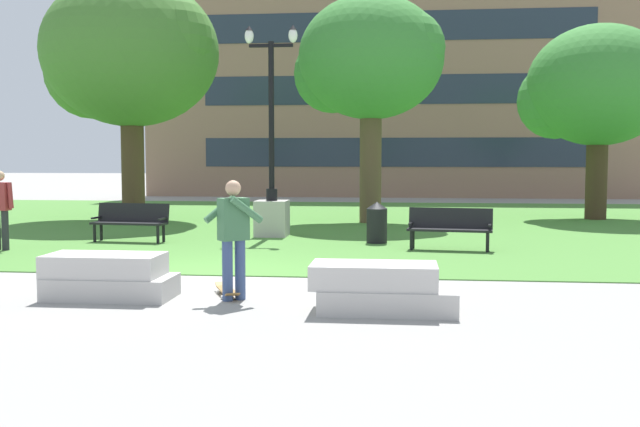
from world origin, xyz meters
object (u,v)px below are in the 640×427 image
park_bench_near_right (450,226)px  person_bystander_near_lawn (0,206)px  concrete_block_center (108,277)px  person_skateboarder (234,232)px  concrete_block_left (381,289)px  lamp_post_right (272,194)px  park_bench_near_left (131,220)px  skateboard (227,290)px  trash_bin (377,222)px

park_bench_near_right → person_bystander_near_lawn: person_bystander_near_lawn is taller
park_bench_near_right → person_bystander_near_lawn: (-9.61, -1.11, 0.44)m
concrete_block_center → person_skateboarder: person_skateboarder is taller
person_skateboarder → person_bystander_near_lawn: bearing=142.2°
concrete_block_left → person_skateboarder: 2.28m
concrete_block_left → lamp_post_right: 9.32m
park_bench_near_left → park_bench_near_right: same height
lamp_post_right → person_bystander_near_lawn: 6.31m
skateboard → park_bench_near_left: (-3.84, 6.41, 0.45)m
skateboard → park_bench_near_right: park_bench_near_right is taller
concrete_block_left → park_bench_near_right: bearing=78.7°
concrete_block_center → park_bench_near_left: 7.07m
trash_bin → person_bystander_near_lawn: 8.32m
park_bench_near_right → lamp_post_right: lamp_post_right is taller
park_bench_near_left → trash_bin: (5.80, 0.36, -0.04)m
concrete_block_center → trash_bin: bearing=62.8°
concrete_block_left → lamp_post_right: lamp_post_right is taller
concrete_block_left → park_bench_near_right: size_ratio=1.03×
lamp_post_right → person_bystander_near_lawn: bearing=-147.4°
person_skateboarder → park_bench_near_right: bearing=60.1°
concrete_block_center → person_bystander_near_lawn: bearing=131.9°
concrete_block_left → person_skateboarder: person_skateboarder is taller
skateboard → person_bystander_near_lawn: person_bystander_near_lawn is taller
trash_bin → person_bystander_near_lawn: person_bystander_near_lawn is taller
park_bench_near_left → person_skateboarder: bearing=-59.1°
trash_bin → lamp_post_right: bearing=156.2°
concrete_block_center → lamp_post_right: size_ratio=0.35×
lamp_post_right → trash_bin: 2.99m
person_skateboarder → skateboard: (-0.17, 0.27, -0.89)m
concrete_block_center → lamp_post_right: (0.95, 8.27, 0.77)m
skateboard → park_bench_near_right: bearing=57.7°
skateboard → lamp_post_right: bearing=95.2°
skateboard → park_bench_near_left: park_bench_near_left is taller
concrete_block_left → skateboard: size_ratio=1.88×
person_skateboarder → park_bench_near_right: 6.85m
concrete_block_center → park_bench_near_right: (5.25, 5.98, 0.23)m
park_bench_near_right → lamp_post_right: (-4.30, 2.29, 0.54)m
skateboard → person_bystander_near_lawn: (-6.04, 4.54, 0.90)m
skateboard → park_bench_near_right: size_ratio=0.55×
concrete_block_left → skateboard: 2.44m
concrete_block_left → park_bench_near_left: size_ratio=1.04×
park_bench_near_right → lamp_post_right: 4.90m
person_skateboarder → trash_bin: 7.28m
park_bench_near_left → concrete_block_center: bearing=-72.2°
concrete_block_left → trash_bin: (-0.32, 7.61, 0.20)m
concrete_block_left → lamp_post_right: size_ratio=0.36×
concrete_block_left → skateboard: concrete_block_left is taller
skateboard → concrete_block_left: bearing=-20.3°
concrete_block_left → person_skateboarder: (-2.11, 0.57, 0.67)m
concrete_block_center → concrete_block_left: size_ratio=0.95×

